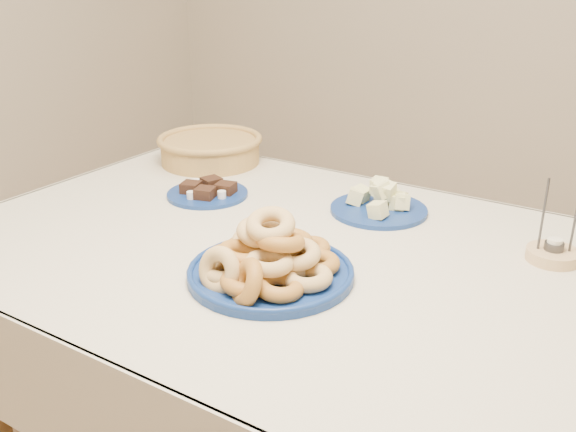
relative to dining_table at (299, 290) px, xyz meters
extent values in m
cylinder|color=brown|center=(-0.70, 0.40, -0.28)|extent=(0.06, 0.06, 0.72)
cube|color=beige|center=(0.00, 0.00, 0.10)|extent=(1.70, 1.10, 0.02)
cube|color=beige|center=(0.00, 0.55, -0.03)|extent=(1.70, 0.01, 0.28)
cube|color=beige|center=(-0.85, 0.00, -0.03)|extent=(0.01, 1.10, 0.28)
cylinder|color=navy|center=(0.02, -0.15, 0.11)|extent=(0.43, 0.43, 0.02)
torus|color=navy|center=(0.02, -0.15, 0.12)|extent=(0.43, 0.43, 0.01)
torus|color=#B4874B|center=(0.12, -0.16, 0.14)|extent=(0.14, 0.14, 0.03)
torus|color=brown|center=(0.10, -0.10, 0.14)|extent=(0.12, 0.12, 0.03)
torus|color=brown|center=(0.05, -0.05, 0.14)|extent=(0.15, 0.15, 0.04)
torus|color=#B4874B|center=(-0.02, -0.06, 0.14)|extent=(0.14, 0.14, 0.03)
torus|color=brown|center=(-0.07, -0.11, 0.14)|extent=(0.13, 0.13, 0.04)
torus|color=brown|center=(-0.07, -0.17, 0.14)|extent=(0.14, 0.14, 0.04)
torus|color=#B4874B|center=(-0.03, -0.23, 0.14)|extent=(0.14, 0.14, 0.04)
torus|color=brown|center=(0.03, -0.25, 0.14)|extent=(0.13, 0.13, 0.04)
torus|color=brown|center=(0.09, -0.23, 0.14)|extent=(0.14, 0.13, 0.04)
torus|color=#B4874B|center=(0.08, -0.14, 0.17)|extent=(0.12, 0.12, 0.05)
torus|color=brown|center=(0.03, -0.09, 0.17)|extent=(0.13, 0.13, 0.04)
torus|color=#B4874B|center=(-0.04, -0.13, 0.17)|extent=(0.11, 0.11, 0.06)
torus|color=brown|center=(-0.02, -0.20, 0.17)|extent=(0.15, 0.15, 0.05)
torus|color=#B4874B|center=(0.05, -0.20, 0.17)|extent=(0.14, 0.14, 0.03)
torus|color=brown|center=(0.05, -0.16, 0.20)|extent=(0.12, 0.13, 0.05)
torus|color=#B4874B|center=(-0.01, -0.14, 0.20)|extent=(0.13, 0.13, 0.05)
torus|color=#B4874B|center=(0.03, -0.16, 0.23)|extent=(0.14, 0.14, 0.06)
torus|color=#B4874B|center=(-0.02, -0.26, 0.16)|extent=(0.11, 0.07, 0.11)
torus|color=brown|center=(0.05, -0.27, 0.15)|extent=(0.12, 0.12, 0.11)
cylinder|color=navy|center=(0.05, 0.31, 0.11)|extent=(0.30, 0.30, 0.01)
cube|color=#DEDF8D|center=(0.09, 0.35, 0.14)|extent=(0.05, 0.06, 0.05)
cube|color=#DEDF8D|center=(0.11, 0.33, 0.14)|extent=(0.06, 0.06, 0.05)
cube|color=#DEDF8D|center=(0.06, 0.31, 0.17)|extent=(0.06, 0.06, 0.06)
cube|color=#DEDF8D|center=(-0.01, 0.33, 0.14)|extent=(0.05, 0.05, 0.05)
cube|color=#DEDF8D|center=(-0.01, 0.30, 0.14)|extent=(0.06, 0.06, 0.05)
cube|color=#DEDF8D|center=(0.06, 0.36, 0.14)|extent=(0.06, 0.06, 0.06)
cube|color=#DEDF8D|center=(0.05, 0.33, 0.17)|extent=(0.05, 0.06, 0.05)
cube|color=#DEDF8D|center=(0.07, 0.32, 0.17)|extent=(0.04, 0.05, 0.05)
cube|color=#DEDF8D|center=(0.06, 0.32, 0.17)|extent=(0.05, 0.05, 0.05)
cube|color=#DEDF8D|center=(0.04, 0.34, 0.17)|extent=(0.04, 0.04, 0.04)
cube|color=#DEDF8D|center=(0.08, 0.24, 0.14)|extent=(0.05, 0.04, 0.05)
cube|color=#DEDF8D|center=(0.10, 0.33, 0.14)|extent=(0.05, 0.05, 0.04)
cylinder|color=navy|center=(-0.40, 0.16, 0.11)|extent=(0.24, 0.24, 0.01)
cube|color=black|center=(-0.44, 0.13, 0.13)|extent=(0.06, 0.06, 0.03)
cube|color=black|center=(-0.38, 0.12, 0.13)|extent=(0.06, 0.06, 0.03)
cube|color=black|center=(-0.42, 0.20, 0.13)|extent=(0.06, 0.06, 0.03)
cube|color=black|center=(-0.36, 0.18, 0.13)|extent=(0.06, 0.06, 0.03)
cylinder|color=white|center=(-0.47, 0.18, 0.13)|extent=(0.03, 0.03, 0.02)
cylinder|color=white|center=(-0.41, 0.10, 0.13)|extent=(0.03, 0.03, 0.02)
cylinder|color=white|center=(-0.34, 0.14, 0.13)|extent=(0.03, 0.03, 0.02)
cylinder|color=olive|center=(-0.59, 0.41, 0.14)|extent=(0.36, 0.36, 0.08)
torus|color=olive|center=(-0.59, 0.41, 0.18)|extent=(0.38, 0.38, 0.02)
cylinder|color=tan|center=(0.50, 0.25, 0.12)|extent=(0.15, 0.15, 0.03)
cylinder|color=#3B3B40|center=(0.50, 0.25, 0.14)|extent=(0.05, 0.05, 0.02)
cylinder|color=silver|center=(0.50, 0.25, 0.15)|extent=(0.04, 0.04, 0.01)
cylinder|color=#3B3B40|center=(0.47, 0.24, 0.21)|extent=(0.01, 0.01, 0.16)
cylinder|color=#3B3B40|center=(0.53, 0.27, 0.21)|extent=(0.01, 0.01, 0.16)
camera|label=1|loc=(0.70, -1.14, 0.74)|focal=40.00mm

